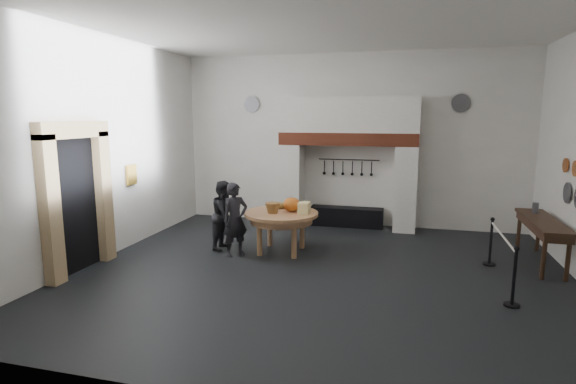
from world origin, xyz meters
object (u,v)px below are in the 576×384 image
(visitor_far, at_px, (225,215))
(side_table, at_px, (543,221))
(work_table, at_px, (281,214))
(barrier_post_near, at_px, (514,278))
(barrier_post_far, at_px, (491,243))
(visitor_near, at_px, (235,219))
(iron_range, at_px, (347,217))

(visitor_far, xyz_separation_m, side_table, (6.43, 0.60, 0.11))
(side_table, bearing_deg, work_table, -174.20)
(barrier_post_near, relative_size, barrier_post_far, 1.00)
(side_table, relative_size, barrier_post_far, 2.44)
(visitor_far, distance_m, side_table, 6.46)
(barrier_post_far, bearing_deg, side_table, 18.32)
(visitor_near, bearing_deg, barrier_post_near, -62.07)
(visitor_far, distance_m, barrier_post_far, 5.47)
(visitor_near, relative_size, side_table, 0.70)
(iron_range, relative_size, visitor_near, 1.23)
(iron_range, distance_m, visitor_far, 3.61)
(visitor_far, height_order, side_table, visitor_far)
(work_table, distance_m, barrier_post_near, 4.58)
(iron_range, xyz_separation_m, visitor_far, (-2.33, -2.71, 0.51))
(iron_range, bearing_deg, barrier_post_near, -54.73)
(side_table, bearing_deg, visitor_far, -174.66)
(barrier_post_near, bearing_deg, barrier_post_far, 90.00)
(visitor_near, height_order, barrier_post_far, visitor_near)
(work_table, bearing_deg, barrier_post_far, 2.78)
(visitor_near, bearing_deg, visitor_far, 87.56)
(visitor_near, height_order, visitor_far, visitor_near)
(iron_range, height_order, side_table, side_table)
(side_table, height_order, barrier_post_near, same)
(work_table, relative_size, visitor_far, 1.04)
(work_table, distance_m, barrier_post_far, 4.22)
(iron_range, bearing_deg, side_table, -27.19)
(visitor_near, xyz_separation_m, visitor_far, (-0.40, 0.40, -0.01))
(barrier_post_near, bearing_deg, visitor_far, 162.51)
(work_table, height_order, side_table, side_table)
(work_table, bearing_deg, iron_range, 67.97)
(work_table, height_order, visitor_near, visitor_near)
(work_table, distance_m, visitor_near, 0.99)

